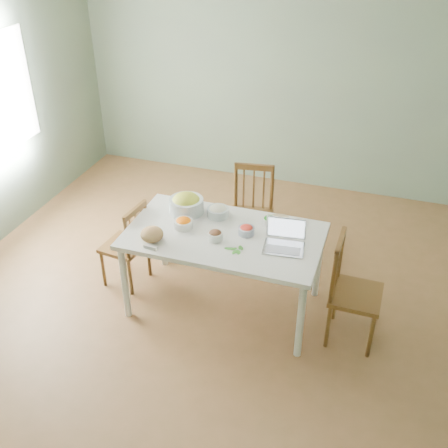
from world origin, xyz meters
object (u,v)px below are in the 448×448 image
(chair_left, at_px, (124,244))
(bowl_squash, at_px, (186,203))
(dining_table, at_px, (224,271))
(laptop, at_px, (284,237))
(bread_boule, at_px, (152,234))
(chair_far, at_px, (251,216))
(chair_right, at_px, (356,293))

(chair_left, distance_m, bowl_squash, 0.75)
(bowl_squash, bearing_deg, chair_left, -161.60)
(dining_table, bearing_deg, chair_left, 177.30)
(laptop, bearing_deg, bowl_squash, 156.84)
(chair_left, relative_size, bread_boule, 4.49)
(bowl_squash, xyz_separation_m, laptop, (0.98, -0.30, 0.03))
(bowl_squash, height_order, laptop, laptop)
(chair_far, xyz_separation_m, bowl_squash, (-0.45, -0.60, 0.39))
(laptop, bearing_deg, bread_boule, -174.16)
(chair_right, relative_size, bowl_squash, 3.11)
(chair_left, xyz_separation_m, bread_boule, (0.48, -0.33, 0.42))
(laptop, bearing_deg, dining_table, 167.44)
(dining_table, height_order, laptop, laptop)
(chair_left, relative_size, laptop, 2.61)
(chair_far, bearing_deg, chair_right, -46.95)
(chair_right, height_order, bread_boule, chair_right)
(bowl_squash, bearing_deg, dining_table, -28.60)
(chair_right, height_order, laptop, laptop)
(dining_table, bearing_deg, bread_boule, -152.00)
(chair_left, height_order, laptop, laptop)
(chair_left, height_order, chair_right, chair_right)
(chair_far, height_order, chair_left, chair_far)
(dining_table, xyz_separation_m, laptop, (0.54, -0.06, 0.51))
(chair_far, bearing_deg, dining_table, -99.78)
(dining_table, height_order, bread_boule, bread_boule)
(chair_left, relative_size, bowl_squash, 2.78)
(dining_table, bearing_deg, chair_far, 89.35)
(dining_table, xyz_separation_m, bowl_squash, (-0.44, 0.24, 0.48))
(dining_table, distance_m, chair_far, 0.84)
(chair_far, relative_size, laptop, 2.93)
(chair_far, distance_m, bowl_squash, 0.84)
(dining_table, relative_size, bread_boule, 8.69)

